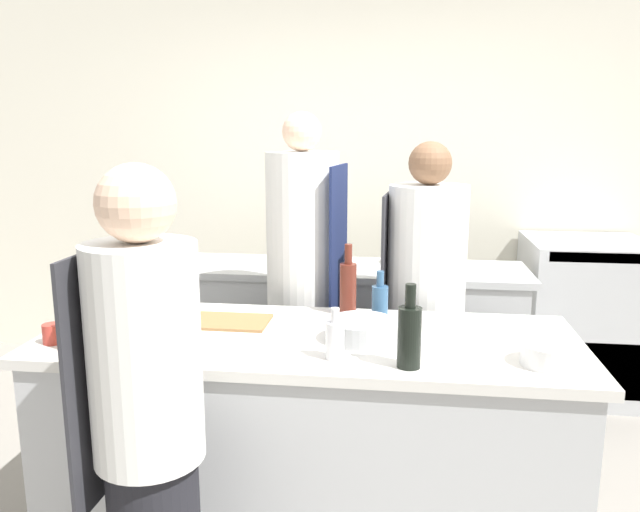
# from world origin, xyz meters

# --- Properties ---
(wall_back) EXTENTS (8.00, 0.06, 2.80)m
(wall_back) POSITION_xyz_m (0.00, 2.13, 1.40)
(wall_back) COLOR silver
(wall_back) RESTS_ON ground_plane
(prep_counter) EXTENTS (2.12, 0.80, 0.91)m
(prep_counter) POSITION_xyz_m (0.00, 0.00, 0.45)
(prep_counter) COLOR #B7BABC
(prep_counter) RESTS_ON ground_plane
(pass_counter) EXTENTS (2.07, 0.57, 0.91)m
(pass_counter) POSITION_xyz_m (0.06, 1.26, 0.45)
(pass_counter) COLOR #B7BABC
(pass_counter) RESTS_ON ground_plane
(oven_range) EXTENTS (0.74, 0.70, 1.01)m
(oven_range) POSITION_xyz_m (1.53, 1.73, 0.51)
(oven_range) COLOR #B7BABC
(oven_range) RESTS_ON ground_plane
(chef_at_prep_near) EXTENTS (0.34, 0.33, 1.62)m
(chef_at_prep_near) POSITION_xyz_m (-0.38, -0.69, 0.82)
(chef_at_prep_near) COLOR black
(chef_at_prep_near) RESTS_ON ground_plane
(chef_at_stove) EXTENTS (0.39, 0.37, 1.79)m
(chef_at_stove) POSITION_xyz_m (-0.13, 0.70, 0.90)
(chef_at_stove) COLOR black
(chef_at_stove) RESTS_ON ground_plane
(chef_at_pass_far) EXTENTS (0.41, 0.39, 1.65)m
(chef_at_pass_far) POSITION_xyz_m (0.48, 0.70, 0.82)
(chef_at_pass_far) COLOR black
(chef_at_pass_far) RESTS_ON ground_plane
(bottle_olive_oil) EXTENTS (0.07, 0.07, 0.22)m
(bottle_olive_oil) POSITION_xyz_m (-0.84, -0.27, 0.99)
(bottle_olive_oil) COLOR #B2A84C
(bottle_olive_oil) RESTS_ON prep_counter
(bottle_vinegar) EXTENTS (0.08, 0.08, 0.29)m
(bottle_vinegar) POSITION_xyz_m (0.39, -0.28, 1.02)
(bottle_vinegar) COLOR black
(bottle_vinegar) RESTS_ON prep_counter
(bottle_wine) EXTENTS (0.07, 0.07, 0.31)m
(bottle_wine) POSITION_xyz_m (0.13, 0.31, 1.03)
(bottle_wine) COLOR #5B2319
(bottle_wine) RESTS_ON prep_counter
(bottle_cooking_oil) EXTENTS (0.07, 0.07, 0.23)m
(bottle_cooking_oil) POSITION_xyz_m (0.27, 0.18, 1.00)
(bottle_cooking_oil) COLOR #2D5175
(bottle_cooking_oil) RESTS_ON prep_counter
(bottle_sauce) EXTENTS (0.07, 0.07, 0.19)m
(bottle_sauce) POSITION_xyz_m (0.13, -0.24, 0.98)
(bottle_sauce) COLOR silver
(bottle_sauce) RESTS_ON prep_counter
(bowl_mixing_large) EXTENTS (0.26, 0.26, 0.08)m
(bowl_mixing_large) POSITION_xyz_m (0.21, -0.03, 0.95)
(bowl_mixing_large) COLOR #B7BABC
(bowl_mixing_large) RESTS_ON prep_counter
(bowl_prep_small) EXTENTS (0.20, 0.20, 0.08)m
(bowl_prep_small) POSITION_xyz_m (0.88, -0.20, 0.94)
(bowl_prep_small) COLOR white
(bowl_prep_small) RESTS_ON prep_counter
(bowl_ceramic_blue) EXTENTS (0.25, 0.25, 0.08)m
(bowl_ceramic_blue) POSITION_xyz_m (-0.76, 0.20, 0.94)
(bowl_ceramic_blue) COLOR navy
(bowl_ceramic_blue) RESTS_ON prep_counter
(cup) EXTENTS (0.07, 0.07, 0.08)m
(cup) POSITION_xyz_m (-0.96, -0.21, 0.94)
(cup) COLOR #B2382D
(cup) RESTS_ON prep_counter
(cutting_board) EXTENTS (0.41, 0.23, 0.01)m
(cutting_board) POSITION_xyz_m (-0.39, 0.12, 0.91)
(cutting_board) COLOR olive
(cutting_board) RESTS_ON prep_counter
(stockpot) EXTENTS (0.28, 0.28, 0.23)m
(stockpot) POSITION_xyz_m (0.51, 1.35, 1.02)
(stockpot) COLOR #B7BABC
(stockpot) RESTS_ON pass_counter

